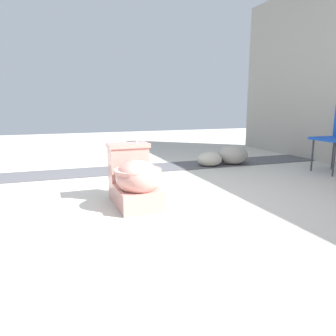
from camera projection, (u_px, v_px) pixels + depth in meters
ground_plane at (134, 202)px, 2.88m from camera, size 14.00×14.00×0.00m
gravel_strip at (146, 168)px, 4.33m from camera, size 0.56×8.00×0.01m
toilet at (135, 180)px, 2.76m from camera, size 0.64×0.40×0.52m
boulder_near at (210, 159)px, 4.47m from camera, size 0.30×0.35×0.20m
boulder_far at (233, 155)px, 4.61m from camera, size 0.43×0.47×0.28m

